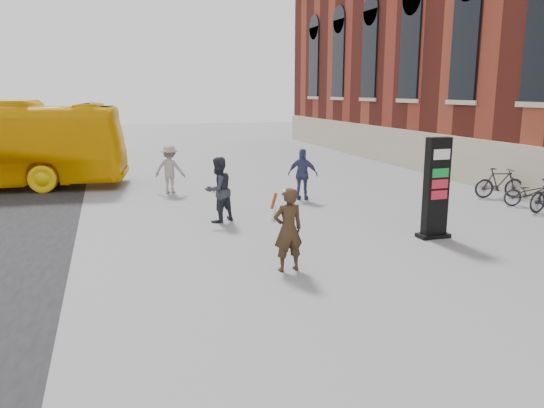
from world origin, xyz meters
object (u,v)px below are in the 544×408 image
object	(u,v)px
info_pylon	(436,188)
bike_6	(530,193)
bike_7	(499,183)
pedestrian_a	(218,190)
pedestrian_b	(170,169)
woman	(288,228)
pedestrian_c	(303,174)

from	to	relation	value
info_pylon	bike_6	distance (m)	5.58
info_pylon	bike_7	world-z (taller)	info_pylon
pedestrian_a	bike_6	xyz separation A→B (m)	(9.84, -0.93, -0.48)
info_pylon	bike_6	size ratio (longest dim) A/B	1.54
pedestrian_b	bike_7	size ratio (longest dim) A/B	1.00
pedestrian_a	pedestrian_b	size ratio (longest dim) A/B	1.05
info_pylon	bike_6	bearing A→B (deg)	23.10
info_pylon	pedestrian_a	bearing A→B (deg)	145.23
woman	pedestrian_b	xyz separation A→B (m)	(-1.31, 9.21, -0.02)
pedestrian_c	bike_7	distance (m)	6.75
pedestrian_a	bike_7	world-z (taller)	pedestrian_a
pedestrian_a	pedestrian_c	bearing A→B (deg)	-177.24
pedestrian_a	pedestrian_c	world-z (taller)	pedestrian_a
pedestrian_a	pedestrian_b	distance (m)	4.79
bike_6	info_pylon	bearing A→B (deg)	135.61
bike_7	info_pylon	bearing A→B (deg)	138.25
woman	pedestrian_b	distance (m)	9.30
info_pylon	pedestrian_b	size ratio (longest dim) A/B	1.45
info_pylon	woman	distance (m)	4.49
pedestrian_a	bike_6	distance (m)	9.89
woman	pedestrian_c	bearing A→B (deg)	-117.47
info_pylon	pedestrian_c	bearing A→B (deg)	104.25
bike_6	pedestrian_c	bearing A→B (deg)	85.77
pedestrian_a	bike_6	bearing A→B (deg)	143.85
woman	bike_6	world-z (taller)	woman
pedestrian_c	info_pylon	bearing A→B (deg)	137.22
pedestrian_c	bike_7	bearing A→B (deg)	-162.83
pedestrian_b	pedestrian_c	size ratio (longest dim) A/B	1.00
woman	pedestrian_a	distance (m)	4.51
woman	pedestrian_c	world-z (taller)	same
pedestrian_c	pedestrian_a	bearing A→B (deg)	65.37
bike_6	bike_7	world-z (taller)	bike_7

